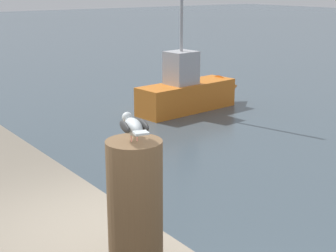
# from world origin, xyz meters

# --- Properties ---
(mooring_post) EXTENTS (0.34, 0.34, 0.86)m
(mooring_post) POSITION_xyz_m (0.24, -0.45, 2.03)
(mooring_post) COLOR #4C3823
(mooring_post) RESTS_ON harbor_quay
(seagull) EXTENTS (0.39, 0.19, 0.14)m
(seagull) POSITION_xyz_m (0.23, -0.44, 2.56)
(seagull) COLOR #C67560
(seagull) RESTS_ON mooring_post
(boat_orange) EXTENTS (1.17, 3.60, 4.51)m
(boat_orange) POSITION_xyz_m (-7.98, 6.66, 0.53)
(boat_orange) COLOR orange
(boat_orange) RESTS_ON ground_plane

